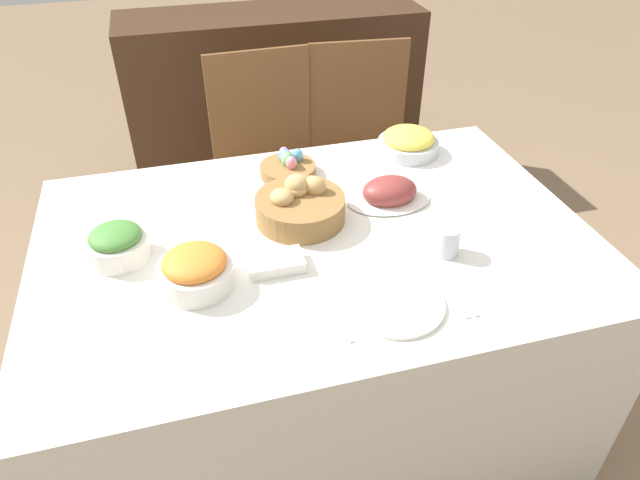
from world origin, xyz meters
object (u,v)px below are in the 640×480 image
chair_far_right (362,152)px  spoon (461,292)px  chair_far_center (269,164)px  fork (338,316)px  ham_platter (390,193)px  knife (450,294)px  green_salad_bowl (117,244)px  sideboard (275,102)px  bread_basket (300,205)px  butter_dish (277,263)px  pineapple_bowl (408,142)px  egg_basket (289,167)px  drinking_cup (447,241)px  carrot_bowl (195,270)px  dinner_plate (396,304)px

chair_far_right → spoon: bearing=-91.9°
chair_far_center → fork: 1.18m
ham_platter → knife: size_ratio=1.47×
green_salad_bowl → sideboard: bearing=65.0°
ham_platter → chair_far_center: bearing=108.0°
bread_basket → green_salad_bowl: (-0.50, -0.05, -0.00)m
sideboard → butter_dish: bearing=-101.1°
chair_far_right → chair_far_center: bearing=-174.6°
chair_far_right → pineapple_bowl: 0.53m
egg_basket → pineapple_bowl: bearing=4.8°
chair_far_right → fork: (-0.46, -1.16, 0.23)m
chair_far_center → drinking_cup: (0.29, -1.00, 0.27)m
carrot_bowl → egg_basket: bearing=54.5°
bread_basket → ham_platter: size_ratio=1.00×
egg_basket → chair_far_right: bearing=48.9°
egg_basket → carrot_bowl: (-0.34, -0.47, 0.02)m
bread_basket → butter_dish: size_ratio=1.86×
dinner_plate → fork: 0.14m
egg_basket → dinner_plate: size_ratio=0.78×
dinner_plate → spoon: bearing=0.0°
chair_far_right → pineapple_bowl: bearing=-84.6°
bread_basket → egg_basket: (0.03, 0.26, -0.02)m
green_salad_bowl → pineapple_bowl: bearing=20.1°
chair_far_right → drinking_cup: (-0.12, -1.00, 0.27)m
pineapple_bowl → spoon: pineapple_bowl is taller
fork → butter_dish: butter_dish is taller
ham_platter → green_salad_bowl: size_ratio=1.63×
chair_far_center → drinking_cup: size_ratio=11.56×
chair_far_center → bread_basket: 0.80m
bread_basket → spoon: size_ratio=1.46×
dinner_plate → butter_dish: bearing=138.8°
spoon → egg_basket: bearing=115.3°
egg_basket → ham_platter: size_ratio=0.70×
ham_platter → fork: bearing=-123.7°
dinner_plate → pineapple_bowl: bearing=65.6°
sideboard → green_salad_bowl: size_ratio=9.40×
carrot_bowl → drinking_cup: bearing=-3.8°
carrot_bowl → spoon: (0.61, -0.20, -0.04)m
chair_far_center → carrot_bowl: bearing=-112.8°
ham_platter → spoon: bearing=-87.2°
spoon → carrot_bowl: bearing=165.1°
chair_far_center → dinner_plate: size_ratio=4.05×
carrot_bowl → butter_dish: carrot_bowl is taller
egg_basket → carrot_bowl: 0.58m
carrot_bowl → dinner_plate: bearing=-24.0°
butter_dish → drinking_cup: bearing=-7.3°
carrot_bowl → drinking_cup: 0.64m
ham_platter → fork: size_ratio=1.47×
butter_dish → chair_far_right: bearing=59.4°
spoon → butter_dish: 0.46m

